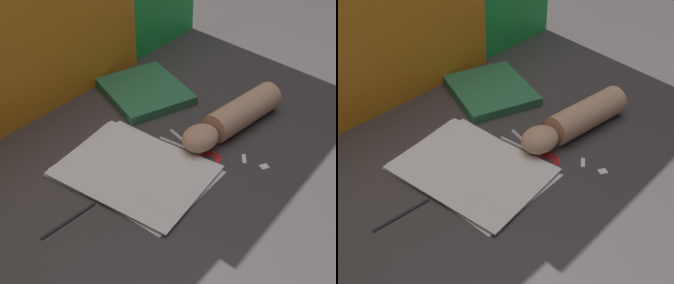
% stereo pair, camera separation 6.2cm
% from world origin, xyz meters
% --- Properties ---
extents(ground_plane, '(6.00, 6.00, 0.00)m').
position_xyz_m(ground_plane, '(0.00, 0.00, 0.00)').
color(ground_plane, '#3D3838').
extents(backdrop_panel_center, '(0.63, 0.06, 0.46)m').
position_xyz_m(backdrop_panel_center, '(-0.01, 0.37, 0.23)').
color(backdrop_panel_center, orange).
rests_on(backdrop_panel_center, ground_plane).
extents(paper_stack, '(0.27, 0.35, 0.01)m').
position_xyz_m(paper_stack, '(-0.08, 0.03, 0.00)').
color(paper_stack, white).
rests_on(paper_stack, ground_plane).
extents(book_closed, '(0.28, 0.29, 0.02)m').
position_xyz_m(book_closed, '(0.18, 0.21, 0.01)').
color(book_closed, '#2D7247').
rests_on(book_closed, ground_plane).
extents(scissors, '(0.08, 0.17, 0.01)m').
position_xyz_m(scissors, '(0.05, -0.06, 0.00)').
color(scissors, silver).
rests_on(scissors, ground_plane).
extents(hand_forearm, '(0.33, 0.13, 0.07)m').
position_xyz_m(hand_forearm, '(0.18, -0.07, 0.04)').
color(hand_forearm, tan).
rests_on(hand_forearm, ground_plane).
extents(paper_scrap_near, '(0.02, 0.02, 0.00)m').
position_xyz_m(paper_scrap_near, '(0.10, -0.20, 0.00)').
color(paper_scrap_near, white).
rests_on(paper_scrap_near, ground_plane).
extents(paper_scrap_mid, '(0.03, 0.03, 0.00)m').
position_xyz_m(paper_scrap_mid, '(0.10, -0.15, 0.00)').
color(paper_scrap_mid, white).
rests_on(paper_scrap_mid, ground_plane).
extents(pen, '(0.13, 0.03, 0.01)m').
position_xyz_m(pen, '(-0.28, 0.04, 0.00)').
color(pen, black).
rests_on(pen, ground_plane).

